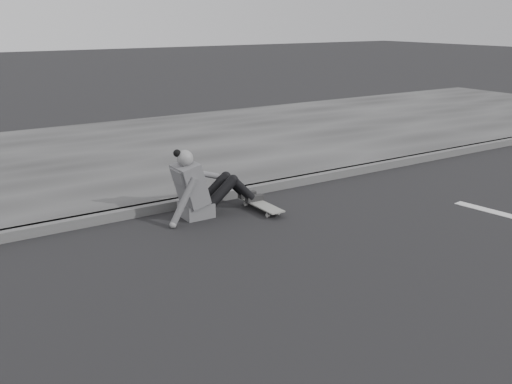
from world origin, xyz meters
TOP-DOWN VIEW (x-y plane):
  - ground at (0.00, 0.00)m, footprint 80.00×80.00m
  - curb at (0.00, 2.58)m, footprint 24.00×0.16m
  - sidewalk at (0.00, 5.60)m, footprint 24.00×6.00m
  - skateboard at (-0.28, 1.90)m, footprint 0.20×0.78m
  - seated_woman at (-1.01, 2.15)m, footprint 1.38×0.46m

SIDE VIEW (x-z plane):
  - ground at x=0.00m, z-range 0.00..0.00m
  - curb at x=0.00m, z-range 0.00..0.12m
  - sidewalk at x=0.00m, z-range 0.00..0.12m
  - skateboard at x=-0.28m, z-range 0.03..0.12m
  - seated_woman at x=-1.01m, z-range -0.08..0.80m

